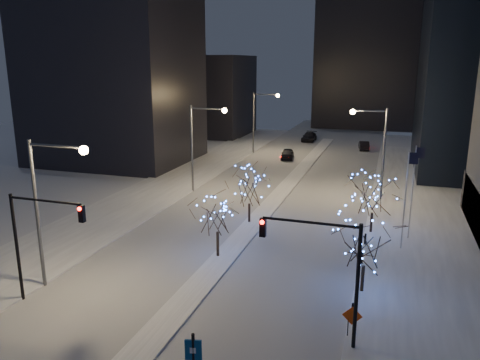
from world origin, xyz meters
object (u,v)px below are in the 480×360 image
at_px(street_lamp_w_near, 48,195).
at_px(street_lamp_w_mid, 200,137).
at_px(car_near, 287,154).
at_px(holiday_tree_plaza_far, 373,195).
at_px(car_mid, 364,145).
at_px(street_lamp_w_far, 260,114).
at_px(holiday_tree_median_far, 249,187).
at_px(traffic_signal_west, 35,232).
at_px(street_lamp_east, 376,142).
at_px(holiday_tree_plaza_near, 365,242).
at_px(holiday_tree_median_near, 217,215).
at_px(car_far, 309,137).
at_px(traffic_signal_east, 327,262).
at_px(construction_sign, 352,319).

height_order(street_lamp_w_near, street_lamp_w_mid, same).
bearing_deg(street_lamp_w_near, car_near, 83.47).
bearing_deg(holiday_tree_plaza_far, car_near, 115.30).
bearing_deg(street_lamp_w_near, car_mid, 74.61).
distance_m(street_lamp_w_far, car_mid, 19.38).
relative_size(car_mid, holiday_tree_median_far, 0.85).
bearing_deg(traffic_signal_west, street_lamp_east, 58.31).
bearing_deg(street_lamp_w_far, car_near, -29.86).
relative_size(street_lamp_w_far, car_mid, 2.19).
relative_size(car_mid, holiday_tree_plaza_near, 0.86).
xyz_separation_m(car_mid, holiday_tree_median_near, (-7.78, -50.87, 2.73)).
bearing_deg(street_lamp_east, holiday_tree_median_near, -117.93).
xyz_separation_m(street_lamp_w_near, car_far, (5.67, 64.97, -5.67)).
height_order(car_mid, car_far, car_far).
distance_m(street_lamp_w_far, traffic_signal_west, 52.04).
distance_m(traffic_signal_west, car_mid, 63.04).
bearing_deg(holiday_tree_median_far, car_far, 93.26).
distance_m(traffic_signal_east, holiday_tree_plaza_near, 6.89).
bearing_deg(holiday_tree_plaza_near, holiday_tree_median_near, 167.45).
xyz_separation_m(holiday_tree_median_far, construction_sign, (10.80, -16.39, -2.33)).
xyz_separation_m(street_lamp_east, holiday_tree_plaza_far, (0.42, -10.84, -2.94)).
height_order(street_lamp_w_mid, car_mid, street_lamp_w_mid).
bearing_deg(street_lamp_w_mid, holiday_tree_plaza_near, -44.96).
bearing_deg(holiday_tree_plaza_near, traffic_signal_west, -158.16).
relative_size(street_lamp_w_mid, traffic_signal_west, 1.43).
distance_m(traffic_signal_west, holiday_tree_median_far, 20.06).
height_order(traffic_signal_west, traffic_signal_east, same).
height_order(holiday_tree_median_near, holiday_tree_plaza_near, holiday_tree_plaza_near).
distance_m(car_near, car_far, 18.05).
xyz_separation_m(street_lamp_w_far, holiday_tree_median_near, (8.44, -41.96, -3.01)).
bearing_deg(street_lamp_east, car_mid, 95.18).
bearing_deg(street_lamp_east, car_near, 125.82).
bearing_deg(holiday_tree_median_far, holiday_tree_plaza_far, 4.06).
height_order(street_lamp_w_mid, street_lamp_w_far, same).
xyz_separation_m(car_near, holiday_tree_median_far, (3.07, -30.54, 2.75)).
height_order(street_lamp_w_near, holiday_tree_median_far, street_lamp_w_near).
bearing_deg(street_lamp_w_mid, street_lamp_east, 8.96).
xyz_separation_m(holiday_tree_median_far, holiday_tree_plaza_near, (11.00, -10.79, -0.03)).
relative_size(street_lamp_w_far, holiday_tree_plaza_near, 1.88).
height_order(street_lamp_w_near, street_lamp_w_far, same).
distance_m(street_lamp_w_mid, street_lamp_w_far, 25.00).
relative_size(car_mid, car_far, 0.80).
bearing_deg(holiday_tree_plaza_near, holiday_tree_plaza_far, 90.00).
bearing_deg(car_mid, car_near, 40.02).
height_order(traffic_signal_west, holiday_tree_median_near, traffic_signal_west).
distance_m(car_far, holiday_tree_median_far, 48.75).
bearing_deg(traffic_signal_east, construction_sign, 35.99).
xyz_separation_m(car_near, car_mid, (10.85, 11.99, -0.05)).
distance_m(street_lamp_east, car_mid, 31.56).
distance_m(car_mid, car_far, 12.16).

